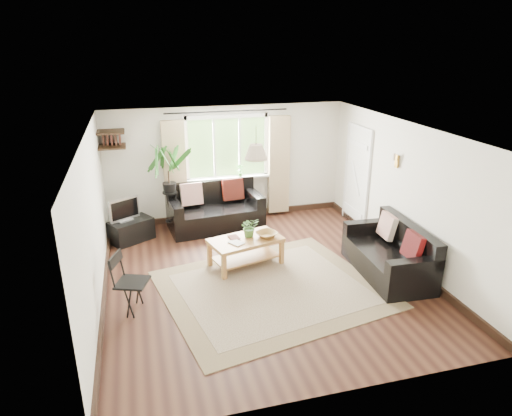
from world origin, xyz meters
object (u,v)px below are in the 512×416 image
object	(u,v)px
sofa_right	(388,251)
tv_stand	(131,230)
coffee_table	(246,252)
folding_chair	(132,283)
sofa_back	(215,208)
palm_stand	(170,189)

from	to	relation	value
sofa_right	tv_stand	bearing A→B (deg)	-118.84
coffee_table	folding_chair	distance (m)	2.11
sofa_right	folding_chair	xyz separation A→B (m)	(-4.04, -0.05, 0.03)
tv_stand	sofa_back	bearing A→B (deg)	-23.62
sofa_right	tv_stand	xyz separation A→B (m)	(-4.05, 2.45, -0.20)
sofa_right	palm_stand	world-z (taller)	palm_stand
palm_stand	folding_chair	size ratio (longest dim) A/B	2.00
sofa_back	sofa_right	distance (m)	3.58
tv_stand	palm_stand	bearing A→B (deg)	-7.80
tv_stand	sofa_right	bearing A→B (deg)	-62.29
coffee_table	palm_stand	bearing A→B (deg)	119.79
sofa_right	coffee_table	xyz separation A→B (m)	(-2.17, 0.91, -0.16)
sofa_right	palm_stand	distance (m)	4.32
sofa_right	folding_chair	bearing A→B (deg)	-86.93
sofa_right	coffee_table	bearing A→B (deg)	-110.32
sofa_back	coffee_table	world-z (taller)	sofa_back
sofa_right	palm_stand	bearing A→B (deg)	-128.33
coffee_table	folding_chair	world-z (taller)	folding_chair
palm_stand	folding_chair	world-z (taller)	palm_stand
coffee_table	palm_stand	distance (m)	2.27
sofa_back	coffee_table	xyz separation A→B (m)	(0.20, -1.77, -0.19)
coffee_table	sofa_back	bearing A→B (deg)	96.52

